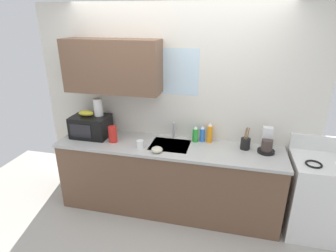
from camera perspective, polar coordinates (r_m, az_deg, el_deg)
The scene contains 15 objects.
kitchen_wall_assembly at distance 3.45m, azimuth -1.21°, elevation 5.37°, with size 3.48×0.42×2.50m.
counter_unit at distance 3.52m, azimuth 0.01°, elevation -10.53°, with size 2.71×0.63×0.90m.
sink_faucet at distance 3.47m, azimuth 1.22°, elevation -0.89°, with size 0.03×0.03×0.20m, color #B2B5BA.
stove_range at distance 3.60m, azimuth 28.13°, elevation -12.64°, with size 0.60×0.60×1.08m.
microwave at distance 3.65m, azimuth -15.64°, elevation -0.03°, with size 0.46×0.35×0.27m.
banana_bunch at distance 3.62m, azimuth -16.59°, elevation 2.55°, with size 0.20×0.11×0.07m, color gold.
paper_towel_roll at distance 3.56m, azimuth -14.22°, elevation 3.79°, with size 0.11×0.11×0.22m, color white.
coffee_maker at distance 3.31m, azimuth 19.71°, elevation -3.32°, with size 0.19×0.21×0.28m.
dish_soap_bottle_green at distance 3.38m, azimuth 5.66°, elevation -1.73°, with size 0.07×0.07×0.21m.
dish_soap_bottle_blue at distance 3.41m, azimuth 7.12°, elevation -1.68°, with size 0.06×0.06×0.20m.
dish_soap_bottle_orange at distance 3.39m, azimuth 8.62°, elevation -1.47°, with size 0.07×0.07×0.25m.
cereal_canister at distance 3.43m, azimuth -11.35°, elevation -1.66°, with size 0.10×0.10×0.20m, color red.
mug_white at distance 3.24m, azimuth -5.77°, elevation -3.76°, with size 0.08×0.08×0.10m, color white.
utensil_crock at distance 3.32m, azimuth 15.68°, elevation -3.47°, with size 0.11×0.11×0.28m.
small_bowl at distance 3.14m, azimuth -2.30°, elevation -4.88°, with size 0.13×0.13×0.07m, color beige.
Camera 1 is at (0.69, -2.90, 2.33)m, focal length 29.51 mm.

